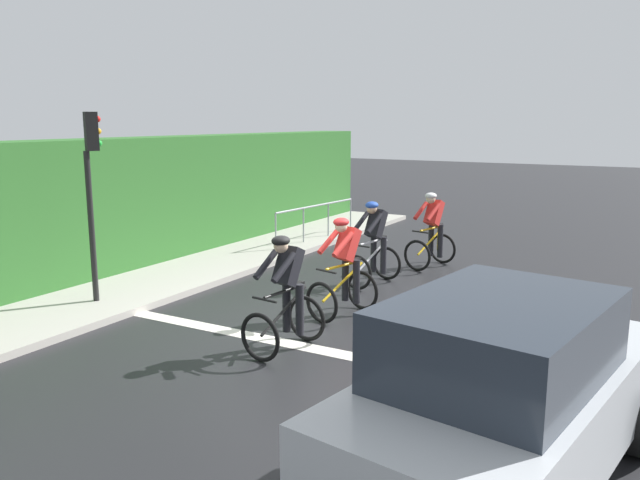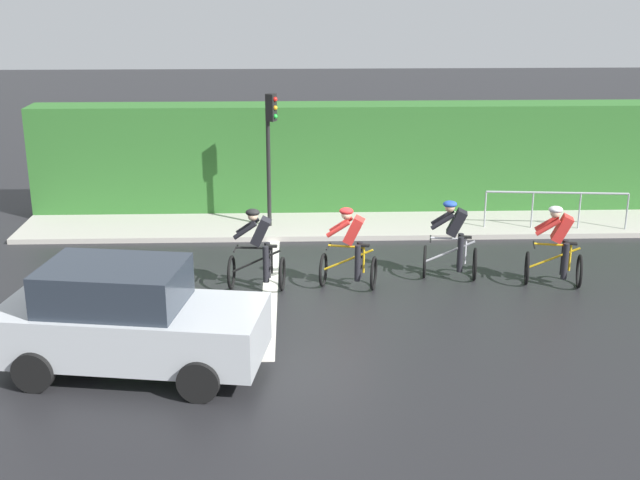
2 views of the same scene
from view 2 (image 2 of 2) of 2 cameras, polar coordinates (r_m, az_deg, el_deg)
name	(u,v)px [view 2 (image 2 of 2)]	position (r m, az deg, el deg)	size (l,w,h in m)	color
ground_plane	(312,284)	(16.83, -0.58, -3.07)	(80.00, 80.00, 0.00)	black
sidewalk_kerb	(387,221)	(20.96, 4.61, 1.29)	(2.80, 18.03, 0.12)	#ADA89E
stone_wall_low	(383,205)	(21.77, 4.36, 2.44)	(0.44, 18.03, 0.49)	gray
hedge_wall	(383,158)	(21.78, 4.35, 5.62)	(1.10, 18.03, 2.83)	#2D6628
road_marking_stop_line	(270,285)	(16.84, -3.42, -3.08)	(7.00, 0.30, 0.01)	silver
cyclist_lead	(557,248)	(17.17, 15.96, -0.54)	(0.90, 1.20, 1.66)	black
cyclist_second	(453,242)	(17.11, 9.10, -0.13)	(0.86, 1.18, 1.66)	black
cyclist_mid	(351,250)	(16.41, 2.11, -0.69)	(0.91, 1.21, 1.66)	black
cyclist_fourth	(258,251)	(16.37, -4.26, -0.78)	(0.80, 1.15, 1.66)	black
car_silver	(128,319)	(13.31, -13.06, -5.33)	(2.36, 4.32, 1.76)	#B7BCC1
traffic_light_near_crossing	(270,141)	(19.83, -3.44, 6.80)	(0.27, 0.29, 3.34)	black
pedestrian_railing_kerbside	(557,201)	(20.75, 15.93, 2.56)	(0.37, 3.40, 1.03)	#999EA3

